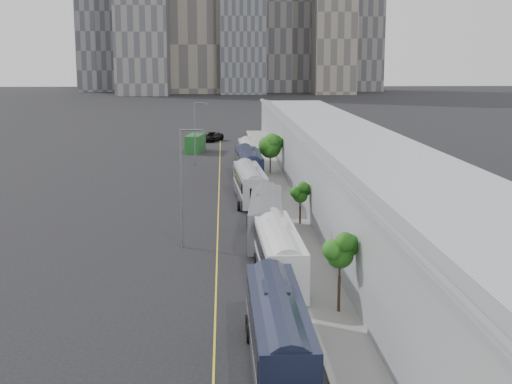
{
  "coord_description": "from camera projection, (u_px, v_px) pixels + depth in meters",
  "views": [
    {
      "loc": [
        -0.92,
        -11.98,
        15.11
      ],
      "look_at": [
        2.06,
        52.95,
        3.0
      ],
      "focal_mm": 50.0,
      "sensor_mm": 36.0,
      "label": 1
    }
  ],
  "objects": [
    {
      "name": "tree_2",
      "position": [
        300.0,
        194.0,
        65.51
      ],
      "size": [
        1.38,
        1.38,
        3.69
      ],
      "color": "black",
      "rests_on": "ground"
    },
    {
      "name": "lane_line",
      "position": [
        218.0,
        219.0,
        68.51
      ],
      "size": [
        0.12,
        160.0,
        0.02
      ],
      "primitive_type": "cube",
      "color": "gold",
      "rests_on": "ground"
    },
    {
      "name": "sidewalk",
      "position": [
        326.0,
        217.0,
        68.98
      ],
      "size": [
        10.0,
        170.0,
        0.12
      ],
      "primitive_type": "cube",
      "color": "gray",
      "rests_on": "ground"
    },
    {
      "name": "tree_3",
      "position": [
        270.0,
        144.0,
        95.02
      ],
      "size": [
        2.94,
        2.94,
        5.48
      ],
      "color": "black",
      "rests_on": "ground"
    },
    {
      "name": "bus_1",
      "position": [
        278.0,
        338.0,
        35.13
      ],
      "size": [
        2.89,
        12.97,
        3.79
      ],
      "rotation": [
        0.0,
        0.0,
        0.01
      ],
      "color": "black",
      "rests_on": "ground"
    },
    {
      "name": "depot",
      "position": [
        368.0,
        182.0,
        68.53
      ],
      "size": [
        12.45,
        160.4,
        7.2
      ],
      "color": "gray",
      "rests_on": "ground"
    },
    {
      "name": "bus_5",
      "position": [
        248.0,
        168.0,
        89.95
      ],
      "size": [
        3.27,
        13.61,
        3.95
      ],
      "rotation": [
        0.0,
        0.0,
        0.04
      ],
      "color": "#161A33",
      "rests_on": "ground"
    },
    {
      "name": "bus_2",
      "position": [
        278.0,
        257.0,
        49.41
      ],
      "size": [
        2.97,
        13.11,
        3.81
      ],
      "rotation": [
        0.0,
        0.0,
        0.03
      ],
      "color": "white",
      "rests_on": "ground"
    },
    {
      "name": "suv",
      "position": [
        211.0,
        137.0,
        133.6
      ],
      "size": [
        5.07,
        6.79,
        1.71
      ],
      "primitive_type": "imported",
      "rotation": [
        0.0,
        0.0,
        -0.41
      ],
      "color": "black",
      "rests_on": "ground"
    },
    {
      "name": "bus_3",
      "position": [
        266.0,
        221.0,
        60.3
      ],
      "size": [
        3.61,
        13.45,
        3.89
      ],
      "rotation": [
        0.0,
        0.0,
        -0.07
      ],
      "color": "slate",
      "rests_on": "ground"
    },
    {
      "name": "bus_4",
      "position": [
        250.0,
        187.0,
        76.69
      ],
      "size": [
        3.34,
        13.19,
        3.82
      ],
      "rotation": [
        0.0,
        0.0,
        0.05
      ],
      "color": "#B3B4BD",
      "rests_on": "ground"
    },
    {
      "name": "tree_1",
      "position": [
        340.0,
        251.0,
        42.41
      ],
      "size": [
        1.69,
        1.69,
        4.76
      ],
      "color": "black",
      "rests_on": "ground"
    },
    {
      "name": "street_lamp_far",
      "position": [
        196.0,
        129.0,
        101.99
      ],
      "size": [
        2.04,
        0.22,
        9.11
      ],
      "color": "#59595E",
      "rests_on": "ground"
    },
    {
      "name": "shipping_container",
      "position": [
        195.0,
        143.0,
        118.06
      ],
      "size": [
        3.29,
        7.16,
        2.88
      ],
      "primitive_type": "cube",
      "rotation": [
        0.0,
        0.0,
        -0.15
      ],
      "color": "#174B1B",
      "rests_on": "ground"
    },
    {
      "name": "bus_6",
      "position": [
        249.0,
        156.0,
        101.93
      ],
      "size": [
        2.88,
        12.66,
        3.68
      ],
      "rotation": [
        0.0,
        0.0,
        0.03
      ],
      "color": "silver",
      "rests_on": "ground"
    },
    {
      "name": "street_lamp_near",
      "position": [
        183.0,
        180.0,
        57.25
      ],
      "size": [
        2.04,
        0.22,
        9.7
      ],
      "color": "#59595E",
      "rests_on": "ground"
    }
  ]
}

